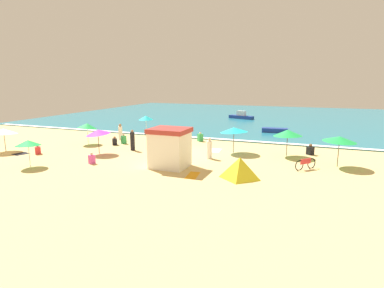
# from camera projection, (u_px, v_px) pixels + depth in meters

# --- Properties ---
(ground_plane) EXTENTS (60.00, 60.00, 0.00)m
(ground_plane) POSITION_uv_depth(u_px,v_px,m) (178.00, 151.00, 26.39)
(ground_plane) COLOR #D8B775
(ocean_water) EXTENTS (60.00, 44.00, 0.10)m
(ocean_water) POSITION_uv_depth(u_px,v_px,m) (247.00, 116.00, 51.93)
(ocean_water) COLOR teal
(ocean_water) RESTS_ON ground_plane
(wave_breaker_foam) EXTENTS (57.00, 0.70, 0.01)m
(wave_breaker_foam) POSITION_uv_depth(u_px,v_px,m) (203.00, 138.00, 32.12)
(wave_breaker_foam) COLOR white
(wave_breaker_foam) RESTS_ON ocean_water
(lifeguard_cabana) EXTENTS (2.57, 2.26, 2.71)m
(lifeguard_cabana) POSITION_uv_depth(u_px,v_px,m) (170.00, 147.00, 21.37)
(lifeguard_cabana) COLOR white
(lifeguard_cabana) RESTS_ON ground_plane
(beach_umbrella_0) EXTENTS (2.77, 2.77, 2.10)m
(beach_umbrella_0) POSITION_uv_depth(u_px,v_px,m) (98.00, 132.00, 25.23)
(beach_umbrella_0) COLOR #4C3823
(beach_umbrella_0) RESTS_ON ground_plane
(beach_umbrella_1) EXTENTS (2.07, 2.07, 2.34)m
(beach_umbrella_1) POSITION_uv_depth(u_px,v_px,m) (146.00, 118.00, 32.06)
(beach_umbrella_1) COLOR silver
(beach_umbrella_1) RESTS_ON ground_plane
(beach_umbrella_2) EXTENTS (2.37, 2.39, 2.05)m
(beach_umbrella_2) POSITION_uv_depth(u_px,v_px,m) (87.00, 126.00, 29.15)
(beach_umbrella_2) COLOR silver
(beach_umbrella_2) RESTS_ON ground_plane
(beach_umbrella_3) EXTENTS (2.94, 2.95, 2.01)m
(beach_umbrella_3) POSITION_uv_depth(u_px,v_px,m) (4.00, 131.00, 26.10)
(beach_umbrella_3) COLOR #4C3823
(beach_umbrella_3) RESTS_ON ground_plane
(beach_umbrella_4) EXTENTS (2.37, 2.37, 1.91)m
(beach_umbrella_4) POSITION_uv_depth(u_px,v_px,m) (28.00, 143.00, 21.45)
(beach_umbrella_4) COLOR silver
(beach_umbrella_4) RESTS_ON ground_plane
(beach_umbrella_5) EXTENTS (2.91, 2.90, 2.15)m
(beach_umbrella_5) POSITION_uv_depth(u_px,v_px,m) (288.00, 133.00, 24.36)
(beach_umbrella_5) COLOR #4C3823
(beach_umbrella_5) RESTS_ON ground_plane
(beach_umbrella_6) EXTENTS (2.80, 2.78, 2.20)m
(beach_umbrella_6) POSITION_uv_depth(u_px,v_px,m) (234.00, 130.00, 25.54)
(beach_umbrella_6) COLOR #4C3823
(beach_umbrella_6) RESTS_ON ground_plane
(beach_umbrella_7) EXTENTS (2.82, 2.81, 2.17)m
(beach_umbrella_7) POSITION_uv_depth(u_px,v_px,m) (340.00, 139.00, 21.35)
(beach_umbrella_7) COLOR #4C3823
(beach_umbrella_7) RESTS_ON ground_plane
(beach_tent) EXTENTS (1.92, 1.71, 1.34)m
(beach_tent) POSITION_uv_depth(u_px,v_px,m) (240.00, 168.00, 18.90)
(beach_tent) COLOR yellow
(beach_tent) RESTS_ON ground_plane
(parked_bicycle) EXTENTS (1.27, 1.39, 0.76)m
(parked_bicycle) POSITION_uv_depth(u_px,v_px,m) (305.00, 164.00, 21.02)
(parked_bicycle) COLOR black
(parked_bicycle) RESTS_ON ground_plane
(beachgoer_0) EXTENTS (0.56, 0.56, 1.61)m
(beachgoer_0) POSITION_uv_depth(u_px,v_px,m) (209.00, 149.00, 23.90)
(beachgoer_0) COLOR white
(beachgoer_0) RESTS_ON ground_plane
(beachgoer_1) EXTENTS (0.52, 0.52, 1.77)m
(beachgoer_1) POSITION_uv_depth(u_px,v_px,m) (133.00, 141.00, 26.68)
(beachgoer_1) COLOR black
(beachgoer_1) RESTS_ON ground_plane
(beachgoer_2) EXTENTS (0.64, 0.64, 0.89)m
(beachgoer_2) POSITION_uv_depth(u_px,v_px,m) (310.00, 150.00, 25.17)
(beachgoer_2) COLOR black
(beachgoer_2) RESTS_ON ground_plane
(beachgoer_3) EXTENTS (0.62, 0.62, 0.92)m
(beachgoer_3) POSITION_uv_depth(u_px,v_px,m) (200.00, 137.00, 30.75)
(beachgoer_3) COLOR green
(beachgoer_3) RESTS_ON ground_plane
(beachgoer_4) EXTENTS (0.49, 0.49, 1.62)m
(beachgoer_4) POSITION_uv_depth(u_px,v_px,m) (120.00, 132.00, 31.40)
(beachgoer_4) COLOR white
(beachgoer_4) RESTS_ON ground_plane
(beachgoer_5) EXTENTS (0.46, 0.46, 0.94)m
(beachgoer_5) POSITION_uv_depth(u_px,v_px,m) (124.00, 139.00, 29.57)
(beachgoer_5) COLOR green
(beachgoer_5) RESTS_ON ground_plane
(beachgoer_6) EXTENTS (0.60, 0.60, 0.78)m
(beachgoer_6) POSITION_uv_depth(u_px,v_px,m) (38.00, 150.00, 25.42)
(beachgoer_6) COLOR red
(beachgoer_6) RESTS_ON ground_plane
(beachgoer_7) EXTENTS (0.48, 0.48, 1.87)m
(beachgoer_7) POSITION_uv_depth(u_px,v_px,m) (152.00, 139.00, 27.01)
(beachgoer_7) COLOR orange
(beachgoer_7) RESTS_ON ground_plane
(beachgoer_8) EXTENTS (0.59, 0.59, 0.82)m
(beachgoer_8) POSITION_uv_depth(u_px,v_px,m) (115.00, 141.00, 28.97)
(beachgoer_8) COLOR black
(beachgoer_8) RESTS_ON ground_plane
(beachgoer_9) EXTENTS (0.47, 0.47, 0.82)m
(beachgoer_9) POSITION_uv_depth(u_px,v_px,m) (92.00, 159.00, 22.46)
(beachgoer_9) COLOR #D84CA5
(beachgoer_9) RESTS_ON ground_plane
(beach_towel_0) EXTENTS (0.88, 1.66, 0.01)m
(beach_towel_0) POSITION_uv_depth(u_px,v_px,m) (193.00, 175.00, 19.72)
(beach_towel_0) COLOR orange
(beach_towel_0) RESTS_ON ground_plane
(beach_towel_1) EXTENTS (1.10, 1.69, 0.01)m
(beach_towel_1) POSITION_uv_depth(u_px,v_px,m) (215.00, 150.00, 26.71)
(beach_towel_1) COLOR white
(beach_towel_1) RESTS_ON ground_plane
(beach_towel_2) EXTENTS (1.20, 1.29, 0.01)m
(beach_towel_2) POSITION_uv_depth(u_px,v_px,m) (21.00, 154.00, 25.50)
(beach_towel_2) COLOR black
(beach_towel_2) RESTS_ON ground_plane
(small_boat_0) EXTENTS (2.92, 1.25, 0.49)m
(small_boat_0) POSITION_uv_depth(u_px,v_px,m) (275.00, 130.00, 35.43)
(small_boat_0) COLOR navy
(small_boat_0) RESTS_ON ocean_water
(small_boat_1) EXTENTS (4.03, 2.17, 1.21)m
(small_boat_1) POSITION_uv_depth(u_px,v_px,m) (241.00, 116.00, 48.20)
(small_boat_1) COLOR navy
(small_boat_1) RESTS_ON ocean_water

